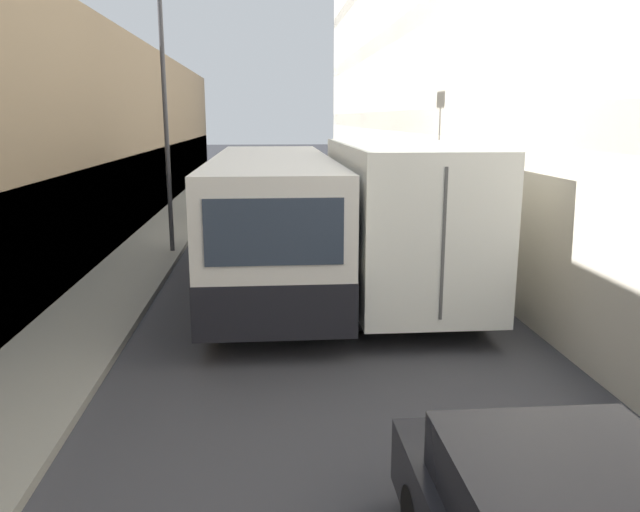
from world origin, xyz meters
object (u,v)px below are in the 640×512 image
bus (272,218)px  street_lamp (162,42)px  panel_van (262,189)px  box_truck (393,214)px

bus → street_lamp: 5.91m
panel_van → street_lamp: bearing=-109.9°
panel_van → bus: bearing=-88.3°
bus → street_lamp: bearing=128.8°
box_truck → panel_van: box_truck is taller
box_truck → street_lamp: (-5.25, 4.03, 3.87)m
box_truck → street_lamp: size_ratio=1.05×
bus → panel_van: bus is taller
panel_van → street_lamp: street_lamp is taller
bus → box_truck: bearing=-14.4°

